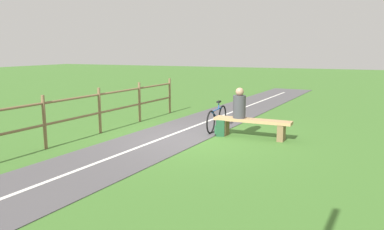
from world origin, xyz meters
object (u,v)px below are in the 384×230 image
bench (252,125)px  person_seated (239,105)px  backpack (220,128)px  bicycle (217,118)px

bench → person_seated: person_seated is taller
person_seated → backpack: 0.84m
bench → bicycle: 1.33m
backpack → bench: bearing=-175.8°
person_seated → backpack: (0.52, 0.08, -0.65)m
person_seated → backpack: bearing=10.2°
bench → backpack: bearing=6.0°
bench → backpack: size_ratio=4.71×
person_seated → bicycle: 1.13m
person_seated → bicycle: bearing=-31.5°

